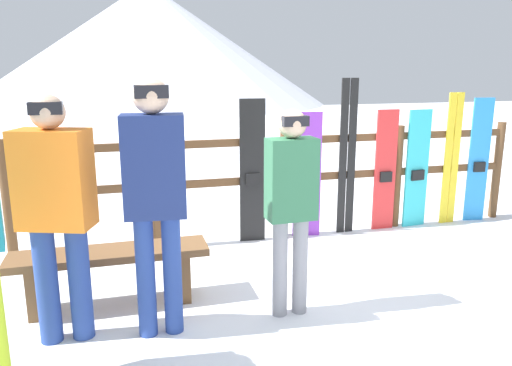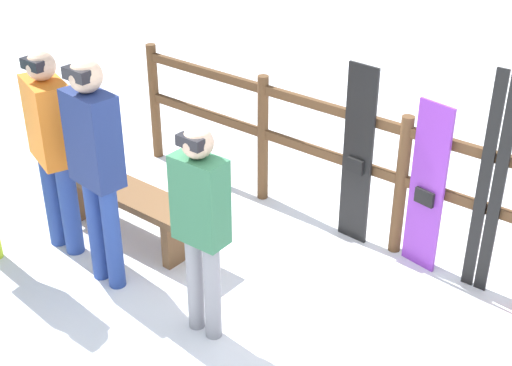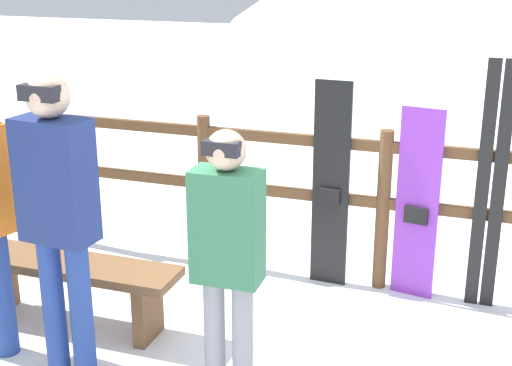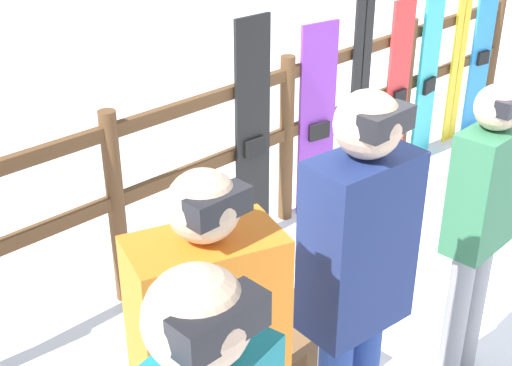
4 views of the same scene
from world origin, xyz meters
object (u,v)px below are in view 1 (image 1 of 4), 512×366
(snowboard_black_stripe, at_px, (252,172))
(snowboard_blue, at_px, (479,161))
(person_navy, at_px, (155,189))
(ski_pair_black, at_px, (347,157))
(snowboard_red, at_px, (385,171))
(person_plaid_green, at_px, (291,197))
(snowboard_purple, at_px, (307,176))
(ski_pair_yellow, at_px, (451,159))
(person_orange, at_px, (56,204))
(bench, at_px, (111,264))
(snowboard_cyan, at_px, (417,169))

(snowboard_black_stripe, relative_size, snowboard_blue, 1.02)
(person_navy, bearing_deg, ski_pair_black, 37.59)
(ski_pair_black, xyz_separation_m, snowboard_red, (0.48, -0.00, -0.18))
(person_plaid_green, distance_m, snowboard_purple, 1.87)
(snowboard_black_stripe, height_order, snowboard_blue, snowboard_black_stripe)
(ski_pair_yellow, bearing_deg, snowboard_black_stripe, -179.92)
(person_plaid_green, xyz_separation_m, person_navy, (-0.98, -0.03, 0.14))
(person_navy, bearing_deg, person_plaid_green, 2.02)
(ski_pair_black, height_order, snowboard_blue, ski_pair_black)
(snowboard_black_stripe, relative_size, ski_pair_yellow, 0.98)
(person_orange, bearing_deg, ski_pair_yellow, 21.01)
(snowboard_black_stripe, bearing_deg, bench, -141.14)
(bench, xyz_separation_m, snowboard_cyan, (3.48, 1.19, 0.34))
(snowboard_red, distance_m, ski_pair_yellow, 0.88)
(person_orange, xyz_separation_m, ski_pair_black, (2.88, 1.63, -0.10))
(bench, bearing_deg, snowboard_red, 21.21)
(person_navy, relative_size, ski_pair_yellow, 1.14)
(snowboard_black_stripe, distance_m, ski_pair_black, 1.11)
(snowboard_black_stripe, height_order, snowboard_purple, snowboard_black_stripe)
(person_orange, xyz_separation_m, snowboard_blue, (4.63, 1.63, -0.23))
(snowboard_red, bearing_deg, person_orange, -154.19)
(person_plaid_green, distance_m, snowboard_black_stripe, 1.70)
(bench, distance_m, person_plaid_green, 1.53)
(person_navy, bearing_deg, snowboard_red, 32.28)
(person_navy, xyz_separation_m, snowboard_cyan, (3.14, 1.72, -0.37))
(person_plaid_green, relative_size, snowboard_black_stripe, 1.02)
(snowboard_blue, bearing_deg, snowboard_red, -180.00)
(snowboard_cyan, bearing_deg, snowboard_blue, 0.01)
(person_orange, relative_size, snowboard_purple, 1.22)
(person_navy, height_order, snowboard_black_stripe, person_navy)
(snowboard_red, xyz_separation_m, snowboard_cyan, (0.42, -0.00, -0.00))
(snowboard_black_stripe, bearing_deg, snowboard_red, -0.00)
(snowboard_cyan, bearing_deg, snowboard_purple, 180.00)
(bench, height_order, snowboard_blue, snowboard_blue)
(person_navy, relative_size, snowboard_purple, 1.29)
(person_orange, distance_m, ski_pair_yellow, 4.55)
(bench, bearing_deg, snowboard_blue, 15.36)
(person_navy, distance_m, snowboard_purple, 2.49)
(person_orange, distance_m, snowboard_purple, 2.92)
(person_orange, bearing_deg, snowboard_purple, 34.09)
(bench, relative_size, snowboard_red, 1.09)
(person_navy, distance_m, snowboard_red, 3.24)
(person_orange, relative_size, ski_pair_yellow, 1.08)
(person_orange, height_order, snowboard_cyan, person_orange)
(bench, xyz_separation_m, ski_pair_black, (2.58, 1.19, 0.52))
(bench, distance_m, ski_pair_yellow, 4.14)
(ski_pair_black, relative_size, ski_pair_yellow, 1.11)
(snowboard_cyan, bearing_deg, ski_pair_yellow, 0.44)
(person_navy, distance_m, person_orange, 0.65)
(bench, relative_size, ski_pair_black, 0.87)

